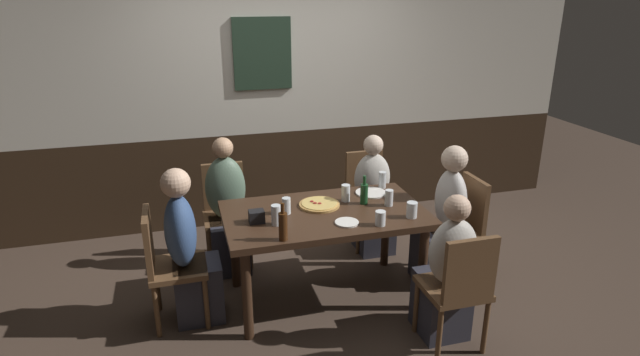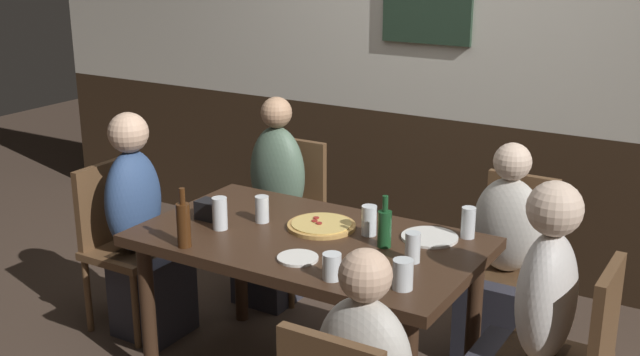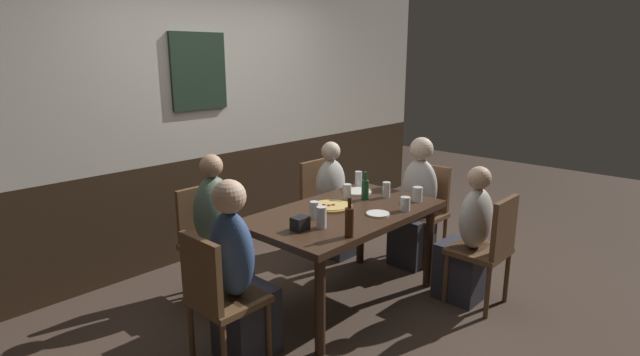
{
  "view_description": "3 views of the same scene",
  "coord_description": "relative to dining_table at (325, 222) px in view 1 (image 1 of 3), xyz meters",
  "views": [
    {
      "loc": [
        -1.0,
        -3.43,
        2.31
      ],
      "look_at": [
        -0.05,
        -0.03,
        1.03
      ],
      "focal_mm": 29.03,
      "sensor_mm": 36.0,
      "label": 1
    },
    {
      "loc": [
        1.72,
        -2.76,
        2.03
      ],
      "look_at": [
        0.04,
        0.02,
        1.01
      ],
      "focal_mm": 44.12,
      "sensor_mm": 36.0,
      "label": 2
    },
    {
      "loc": [
        -2.71,
        -2.27,
        1.89
      ],
      "look_at": [
        -0.21,
        0.06,
        1.02
      ],
      "focal_mm": 27.55,
      "sensor_mm": 36.0,
      "label": 3
    }
  ],
  "objects": [
    {
      "name": "chair_left_far",
      "position": [
        -0.67,
        0.85,
        -0.16
      ],
      "size": [
        0.4,
        0.4,
        0.88
      ],
      "color": "brown",
      "rests_on": "ground_plane"
    },
    {
      "name": "plate_white_small",
      "position": [
        0.09,
        -0.24,
        0.09
      ],
      "size": [
        0.17,
        0.17,
        0.01
      ],
      "primitive_type": "cylinder",
      "color": "white",
      "rests_on": "dining_table"
    },
    {
      "name": "person_right_near",
      "position": [
        0.67,
        -0.69,
        -0.2
      ],
      "size": [
        0.34,
        0.37,
        1.09
      ],
      "color": "#2D2D38",
      "rests_on": "ground_plane"
    },
    {
      "name": "chair_head_west",
      "position": [
        -1.17,
        0.0,
        -0.16
      ],
      "size": [
        0.4,
        0.4,
        0.88
      ],
      "color": "brown",
      "rests_on": "ground_plane"
    },
    {
      "name": "pint_glass_pale",
      "position": [
        0.22,
        0.16,
        0.15
      ],
      "size": [
        0.07,
        0.07,
        0.14
      ],
      "color": "silver",
      "rests_on": "dining_table"
    },
    {
      "name": "person_left_far",
      "position": [
        -0.67,
        0.69,
        -0.16
      ],
      "size": [
        0.34,
        0.37,
        1.17
      ],
      "color": "#2D2D38",
      "rests_on": "ground_plane"
    },
    {
      "name": "beer_glass_half",
      "position": [
        0.51,
        -0.02,
        0.15
      ],
      "size": [
        0.06,
        0.06,
        0.13
      ],
      "color": "silver",
      "rests_on": "dining_table"
    },
    {
      "name": "plate_white_large",
      "position": [
        0.47,
        0.26,
        0.09
      ],
      "size": [
        0.25,
        0.25,
        0.01
      ],
      "primitive_type": "cylinder",
      "color": "white",
      "rests_on": "dining_table"
    },
    {
      "name": "tumbler_water",
      "position": [
        0.31,
        -0.33,
        0.13
      ],
      "size": [
        0.07,
        0.07,
        0.11
      ],
      "color": "silver",
      "rests_on": "dining_table"
    },
    {
      "name": "pint_glass_amber",
      "position": [
        -0.29,
        0.05,
        0.14
      ],
      "size": [
        0.06,
        0.06,
        0.12
      ],
      "color": "silver",
      "rests_on": "dining_table"
    },
    {
      "name": "beer_bottle_green",
      "position": [
        0.34,
        0.07,
        0.18
      ],
      "size": [
        0.06,
        0.06,
        0.23
      ],
      "color": "#194723",
      "rests_on": "dining_table"
    },
    {
      "name": "ground_plane",
      "position": [
        0.0,
        0.0,
        -0.65
      ],
      "size": [
        12.0,
        12.0,
        0.0
      ],
      "primitive_type": "plane",
      "color": "#423328"
    },
    {
      "name": "beer_bottle_brown",
      "position": [
        -0.4,
        -0.37,
        0.19
      ],
      "size": [
        0.06,
        0.06,
        0.26
      ],
      "color": "#42230F",
      "rests_on": "dining_table"
    },
    {
      "name": "wall_back",
      "position": [
        -0.0,
        1.65,
        0.65
      ],
      "size": [
        6.4,
        0.13,
        2.6
      ],
      "color": "#332316",
      "rests_on": "ground_plane"
    },
    {
      "name": "person_head_east",
      "position": [
        1.01,
        0.0,
        -0.15
      ],
      "size": [
        0.37,
        0.34,
        1.17
      ],
      "color": "#2D2D38",
      "rests_on": "ground_plane"
    },
    {
      "name": "pizza",
      "position": [
        -0.01,
        0.12,
        0.1
      ],
      "size": [
        0.31,
        0.31,
        0.03
      ],
      "color": "tan",
      "rests_on": "dining_table"
    },
    {
      "name": "chair_right_far",
      "position": [
        0.67,
        0.85,
        -0.16
      ],
      "size": [
        0.4,
        0.4,
        0.88
      ],
      "color": "brown",
      "rests_on": "ground_plane"
    },
    {
      "name": "tumbler_short",
      "position": [
        0.58,
        -0.27,
        0.14
      ],
      "size": [
        0.08,
        0.08,
        0.12
      ],
      "color": "silver",
      "rests_on": "dining_table"
    },
    {
      "name": "person_head_west",
      "position": [
        -1.01,
        0.0,
        -0.15
      ],
      "size": [
        0.37,
        0.34,
        1.18
      ],
      "color": "#2D2D38",
      "rests_on": "ground_plane"
    },
    {
      "name": "condiment_caddy",
      "position": [
        -0.52,
        -0.05,
        0.13
      ],
      "size": [
        0.11,
        0.09,
        0.09
      ],
      "primitive_type": "cube",
      "color": "black",
      "rests_on": "dining_table"
    },
    {
      "name": "beer_glass_tall",
      "position": [
        -0.4,
        -0.13,
        0.15
      ],
      "size": [
        0.07,
        0.07,
        0.15
      ],
      "color": "silver",
      "rests_on": "dining_table"
    },
    {
      "name": "person_right_far",
      "position": [
        0.67,
        0.69,
        -0.2
      ],
      "size": [
        0.34,
        0.37,
        1.09
      ],
      "color": "#2D2D38",
      "rests_on": "ground_plane"
    },
    {
      "name": "chair_right_near",
      "position": [
        0.67,
        -0.85,
        -0.16
      ],
      "size": [
        0.4,
        0.4,
        0.88
      ],
      "color": "brown",
      "rests_on": "ground_plane"
    },
    {
      "name": "dining_table",
      "position": [
        0.0,
        0.0,
        0.0
      ],
      "size": [
        1.52,
        0.87,
        0.74
      ],
      "color": "#382316",
      "rests_on": "ground_plane"
    },
    {
      "name": "pint_glass_stout",
      "position": [
        0.61,
        0.35,
        0.15
      ],
      "size": [
        0.06,
        0.06,
        0.14
      ],
      "color": "silver",
      "rests_on": "dining_table"
    },
    {
      "name": "chair_head_east",
      "position": [
        1.17,
        0.0,
        -0.16
      ],
      "size": [
        0.4,
        0.4,
        0.88
      ],
      "color": "brown",
      "rests_on": "ground_plane"
    }
  ]
}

